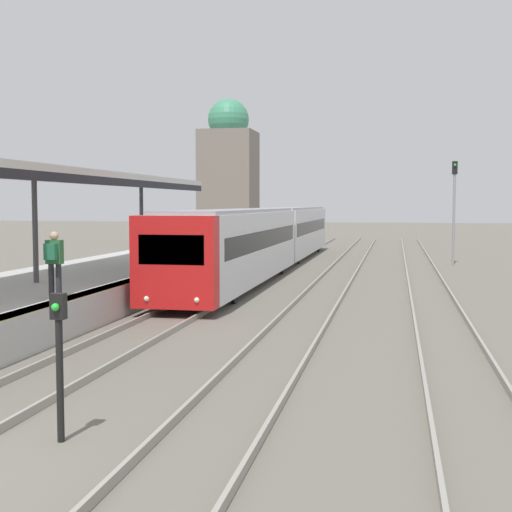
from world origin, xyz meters
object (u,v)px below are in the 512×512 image
signal_post_near (59,351)px  person_on_platform (54,259)px  train_near (270,235)px  signal_mast_far (454,201)px

signal_post_near → person_on_platform: bearing=117.3°
person_on_platform → signal_post_near: bearing=-62.7°
train_near → person_on_platform: bearing=-96.1°
signal_mast_far → signal_post_near: bearing=-103.9°
person_on_platform → train_near: 19.45m
person_on_platform → signal_post_near: size_ratio=0.80×
signal_mast_far → train_near: bearing=-156.3°
person_on_platform → signal_mast_far: (11.46, 23.47, 1.53)m
train_near → signal_post_near: size_ratio=15.58×
person_on_platform → signal_mast_far: bearing=64.0°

